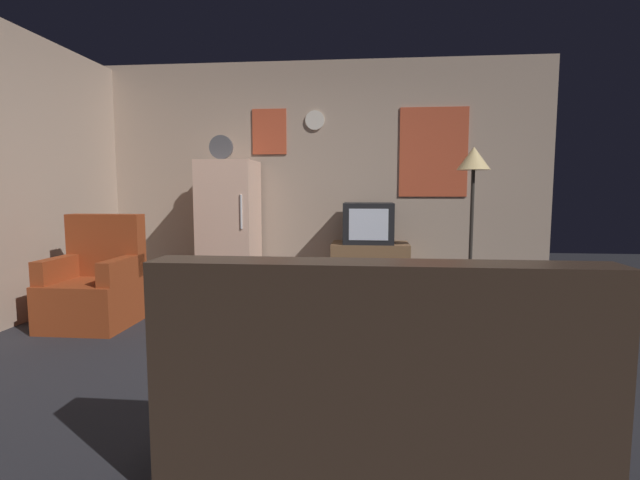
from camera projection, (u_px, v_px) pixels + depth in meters
name	position (u px, v px, depth m)	size (l,w,h in m)	color
ground_plane	(288.00, 362.00, 3.25)	(12.00, 12.00, 0.00)	#232328
wall_with_art	(322.00, 177.00, 5.53)	(5.20, 0.12, 2.65)	tan
fridge	(229.00, 228.00, 5.28)	(0.60, 0.62, 1.77)	beige
tv_stand	(370.00, 270.00, 5.21)	(0.84, 0.53, 0.60)	brown
crt_tv	(368.00, 223.00, 5.15)	(0.54, 0.51, 0.44)	black
standing_lamp	(473.00, 171.00, 4.53)	(0.32, 0.32, 1.59)	#332D28
coffee_table	(273.00, 323.00, 3.37)	(0.72, 0.72, 0.46)	brown
wine_glass	(248.00, 282.00, 3.31)	(0.05, 0.05, 0.15)	silver
mug_ceramic_white	(283.00, 284.00, 3.39)	(0.08, 0.08, 0.09)	silver
remote_control	(281.00, 287.00, 3.47)	(0.15, 0.04, 0.02)	black
armchair	(95.00, 286.00, 4.12)	(0.68, 0.68, 0.96)	maroon
couch	(377.00, 395.00, 2.00)	(1.70, 0.80, 0.92)	#38281E
book_stack	(437.00, 295.00, 5.10)	(0.21, 0.18, 0.09)	#6AA36D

